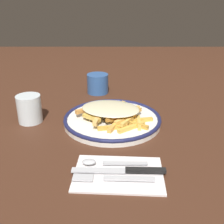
% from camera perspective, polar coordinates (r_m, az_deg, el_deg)
% --- Properties ---
extents(ground_plane, '(2.60, 2.60, 0.00)m').
position_cam_1_polar(ground_plane, '(0.85, 0.00, -2.29)').
color(ground_plane, '#432517').
extents(plate, '(0.30, 0.30, 0.02)m').
position_cam_1_polar(plate, '(0.84, 0.00, -1.55)').
color(plate, white).
rests_on(plate, ground_plane).
extents(fries_heap, '(0.20, 0.24, 0.04)m').
position_cam_1_polar(fries_heap, '(0.83, 0.07, 0.09)').
color(fries_heap, '#E1B553').
rests_on(fries_heap, plate).
extents(napkin, '(0.15, 0.21, 0.01)m').
position_cam_1_polar(napkin, '(0.62, 1.28, -12.69)').
color(napkin, white).
rests_on(napkin, ground_plane).
extents(fork, '(0.02, 0.18, 0.01)m').
position_cam_1_polar(fork, '(0.59, 0.12, -13.76)').
color(fork, silver).
rests_on(fork, napkin).
extents(knife, '(0.02, 0.21, 0.01)m').
position_cam_1_polar(knife, '(0.62, 3.08, -12.15)').
color(knife, black).
rests_on(knife, napkin).
extents(spoon, '(0.02, 0.15, 0.01)m').
position_cam_1_polar(spoon, '(0.64, -1.95, -10.56)').
color(spoon, silver).
rests_on(spoon, napkin).
extents(water_glass, '(0.07, 0.07, 0.09)m').
position_cam_1_polar(water_glass, '(0.88, -17.04, 0.66)').
color(water_glass, silver).
rests_on(water_glass, ground_plane).
extents(coffee_mug, '(0.11, 0.08, 0.08)m').
position_cam_1_polar(coffee_mug, '(1.10, -3.08, 6.02)').
color(coffee_mug, '#305999').
rests_on(coffee_mug, ground_plane).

